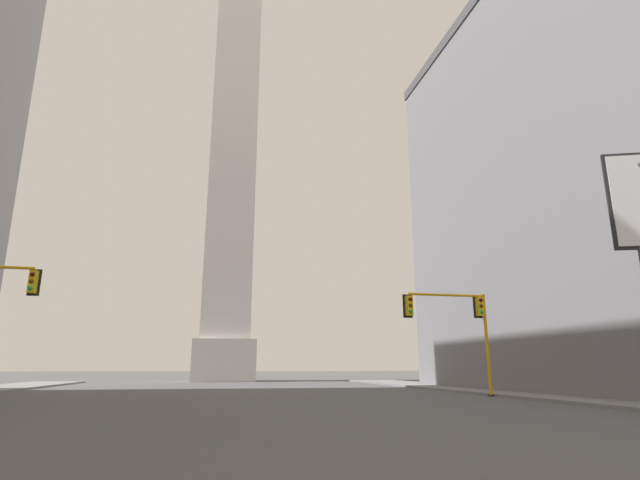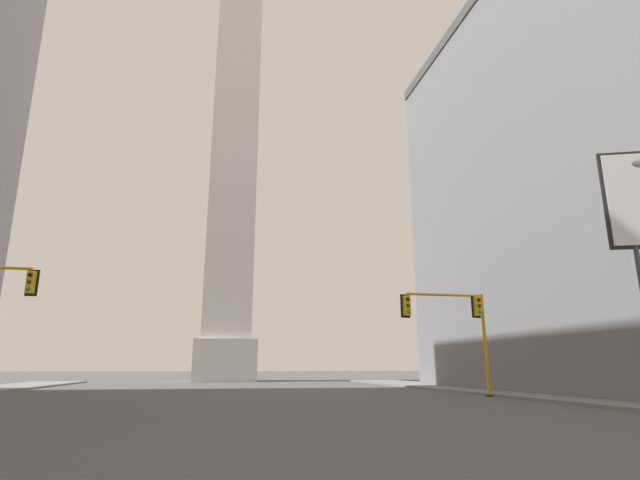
# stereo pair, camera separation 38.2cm
# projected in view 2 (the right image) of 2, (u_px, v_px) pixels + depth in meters

# --- Properties ---
(sidewalk_right) EXTENTS (5.00, 71.95, 0.15)m
(sidewalk_right) POSITION_uv_depth(u_px,v_px,m) (587.00, 400.00, 23.92)
(sidewalk_right) COLOR slate
(sidewalk_right) RESTS_ON ground_plane
(obelisk) EXTENTS (7.03, 7.03, 64.01)m
(obelisk) POSITION_uv_depth(u_px,v_px,m) (235.00, 135.00, 64.77)
(obelisk) COLOR silver
(obelisk) RESTS_ON ground_plane
(traffic_light_mid_right) EXTENTS (5.13, 0.52, 5.70)m
(traffic_light_mid_right) POSITION_uv_depth(u_px,v_px,m) (456.00, 317.00, 28.37)
(traffic_light_mid_right) COLOR orange
(traffic_light_mid_right) RESTS_ON ground_plane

